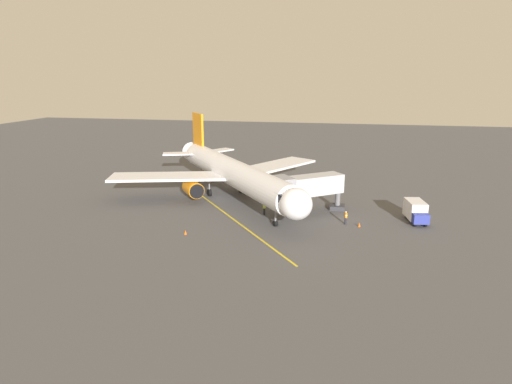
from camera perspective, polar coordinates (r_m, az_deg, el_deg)
name	(u,v)px	position (r m, az deg, el deg)	size (l,w,h in m)	color
ground_plane	(221,198)	(65.89, -4.52, -0.85)	(220.00, 220.00, 0.00)	#4C4C4F
apron_lead_in_line	(222,211)	(60.01, -4.45, -2.43)	(0.24, 40.00, 0.01)	yellow
airplane	(232,172)	(64.83, -3.17, 2.56)	(31.58, 34.56, 11.50)	white
jet_bridge	(303,187)	(57.48, 6.13, 0.64)	(10.26, 8.59, 5.40)	#B7B7BC
ground_crew_marshaller	(346,218)	(55.30, 11.59, -3.27)	(0.37, 0.46, 1.71)	#23232D
ground_crew_wing_walker	(264,208)	(57.98, 1.08, -2.10)	(0.33, 0.44, 1.71)	#23232D
ground_crew_loader	(210,183)	(72.07, -6.06, 1.23)	(0.44, 0.47, 1.71)	#23232D
box_truck_near_nose	(416,211)	(58.54, 20.09, -2.37)	(2.70, 4.86, 2.62)	#2D3899
safety_cone_nose_left	(359,225)	(55.02, 13.28, -4.14)	(0.32, 0.32, 0.55)	#F2590F
safety_cone_nose_right	(185,232)	(51.71, -9.16, -5.17)	(0.32, 0.32, 0.55)	#F2590F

